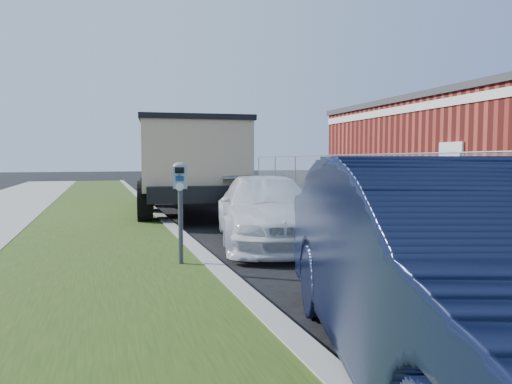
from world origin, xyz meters
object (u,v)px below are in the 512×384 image
object	(u,v)px
dump_truck	(189,161)
white_wagon	(265,209)
parking_meter	(180,190)
navy_sedan	(461,273)

from	to	relation	value
dump_truck	white_wagon	bearing A→B (deg)	-79.42
parking_meter	white_wagon	bearing A→B (deg)	59.36
white_wagon	navy_sedan	xyz separation A→B (m)	(-0.66, -5.73, 0.17)
parking_meter	dump_truck	bearing A→B (deg)	93.44
white_wagon	dump_truck	distance (m)	5.83
white_wagon	navy_sedan	world-z (taller)	navy_sedan
white_wagon	navy_sedan	distance (m)	5.77
parking_meter	navy_sedan	distance (m)	4.06
parking_meter	navy_sedan	size ratio (longest dim) A/B	0.29
parking_meter	navy_sedan	xyz separation A→B (m)	(1.28, -3.84, -0.35)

